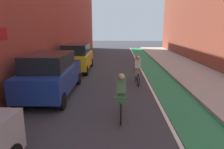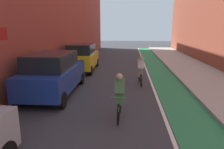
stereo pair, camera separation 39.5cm
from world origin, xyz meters
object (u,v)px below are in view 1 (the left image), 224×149
(parked_suv_blue, at_px, (51,74))
(cyclist_mid, at_px, (121,94))
(parked_suv_yellow_cab, at_px, (77,57))
(cyclist_trailing, at_px, (137,70))

(parked_suv_blue, bearing_deg, cyclist_mid, -35.79)
(parked_suv_blue, relative_size, parked_suv_yellow_cab, 1.06)
(parked_suv_yellow_cab, bearing_deg, parked_suv_blue, -90.00)
(cyclist_trailing, bearing_deg, cyclist_mid, -101.68)
(parked_suv_blue, distance_m, cyclist_trailing, 4.66)
(parked_suv_blue, height_order, cyclist_mid, parked_suv_blue)
(parked_suv_blue, relative_size, cyclist_mid, 2.72)
(parked_suv_yellow_cab, height_order, cyclist_mid, parked_suv_yellow_cab)
(parked_suv_blue, distance_m, parked_suv_yellow_cab, 5.66)
(parked_suv_blue, xyz_separation_m, parked_suv_yellow_cab, (0.00, 5.66, -0.00))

